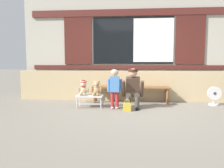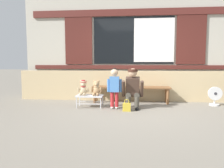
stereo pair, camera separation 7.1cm
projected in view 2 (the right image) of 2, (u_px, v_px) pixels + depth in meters
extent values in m
plane|color=gray|center=(133.00, 111.00, 4.74)|extent=(60.00, 60.00, 0.00)
cube|color=tan|center=(133.00, 86.00, 6.11)|extent=(6.60, 0.25, 0.85)
cube|color=#B7B2A3|center=(133.00, 39.00, 6.50)|extent=(6.73, 0.20, 3.62)
cube|color=#56231E|center=(133.00, 67.00, 6.46)|extent=(6.19, 0.04, 0.12)
cube|color=black|center=(133.00, 40.00, 6.39)|extent=(2.40, 0.03, 1.40)
cube|color=white|center=(154.00, 40.00, 6.31)|extent=(1.18, 0.02, 1.29)
cube|color=#4C1E19|center=(79.00, 41.00, 6.54)|extent=(0.84, 0.05, 1.43)
cube|color=#4C1E19|center=(191.00, 40.00, 6.22)|extent=(0.84, 0.05, 1.43)
cube|color=#56231E|center=(134.00, 12.00, 6.29)|extent=(6.19, 0.06, 0.20)
cube|color=brown|center=(131.00, 88.00, 5.62)|extent=(2.10, 0.11, 0.04)
cube|color=brown|center=(131.00, 87.00, 5.76)|extent=(2.10, 0.11, 0.04)
cube|color=brown|center=(131.00, 87.00, 5.90)|extent=(2.10, 0.11, 0.04)
cylinder|color=brown|center=(95.00, 96.00, 5.73)|extent=(0.07, 0.07, 0.40)
cylinder|color=brown|center=(96.00, 94.00, 6.01)|extent=(0.07, 0.07, 0.40)
cylinder|color=brown|center=(168.00, 97.00, 5.55)|extent=(0.07, 0.07, 0.40)
cylinder|color=brown|center=(166.00, 95.00, 5.82)|extent=(0.07, 0.07, 0.40)
cube|color=silver|center=(90.00, 96.00, 5.16)|extent=(0.64, 0.36, 0.04)
cylinder|color=silver|center=(77.00, 103.00, 5.05)|extent=(0.02, 0.02, 0.26)
cylinder|color=silver|center=(80.00, 101.00, 5.35)|extent=(0.02, 0.02, 0.26)
cylinder|color=silver|center=(101.00, 103.00, 5.00)|extent=(0.02, 0.02, 0.26)
cylinder|color=silver|center=(103.00, 101.00, 5.29)|extent=(0.02, 0.02, 0.26)
cylinder|color=silver|center=(89.00, 104.00, 5.03)|extent=(0.58, 0.02, 0.02)
cylinder|color=silver|center=(91.00, 102.00, 5.33)|extent=(0.58, 0.02, 0.02)
ellipsoid|color=#CCB289|center=(84.00, 90.00, 5.18)|extent=(0.17, 0.14, 0.22)
sphere|color=#CCB289|center=(83.00, 84.00, 5.16)|extent=(0.15, 0.15, 0.15)
sphere|color=#FFEEBB|center=(83.00, 84.00, 5.10)|extent=(0.06, 0.06, 0.06)
sphere|color=#CCB289|center=(81.00, 81.00, 5.16)|extent=(0.06, 0.06, 0.06)
ellipsoid|color=#CCB289|center=(79.00, 90.00, 5.16)|extent=(0.06, 0.11, 0.16)
ellipsoid|color=#CCB289|center=(81.00, 94.00, 5.08)|extent=(0.06, 0.15, 0.06)
sphere|color=#CCB289|center=(86.00, 81.00, 5.15)|extent=(0.06, 0.06, 0.06)
ellipsoid|color=#CCB289|center=(88.00, 90.00, 5.14)|extent=(0.06, 0.11, 0.16)
ellipsoid|color=#CCB289|center=(84.00, 94.00, 5.07)|extent=(0.06, 0.15, 0.06)
torus|color=red|center=(83.00, 87.00, 5.17)|extent=(0.13, 0.13, 0.02)
cylinder|color=red|center=(83.00, 82.00, 5.16)|extent=(0.17, 0.17, 0.01)
cylinder|color=red|center=(83.00, 81.00, 5.15)|extent=(0.10, 0.10, 0.04)
ellipsoid|color=tan|center=(96.00, 91.00, 5.15)|extent=(0.17, 0.14, 0.22)
sphere|color=tan|center=(96.00, 84.00, 5.12)|extent=(0.15, 0.15, 0.15)
sphere|color=#F4C188|center=(96.00, 84.00, 5.07)|extent=(0.06, 0.06, 0.06)
sphere|color=tan|center=(94.00, 81.00, 5.13)|extent=(0.06, 0.06, 0.06)
ellipsoid|color=tan|center=(92.00, 90.00, 5.13)|extent=(0.06, 0.11, 0.16)
ellipsoid|color=tan|center=(94.00, 94.00, 5.05)|extent=(0.06, 0.15, 0.06)
sphere|color=tan|center=(99.00, 81.00, 5.12)|extent=(0.06, 0.06, 0.06)
ellipsoid|color=tan|center=(101.00, 90.00, 5.11)|extent=(0.06, 0.11, 0.16)
ellipsoid|color=tan|center=(98.00, 94.00, 5.04)|extent=(0.06, 0.15, 0.06)
torus|color=beige|center=(96.00, 87.00, 5.14)|extent=(0.13, 0.13, 0.02)
cylinder|color=#B7282D|center=(112.00, 99.00, 5.01)|extent=(0.08, 0.08, 0.36)
ellipsoid|color=silver|center=(112.00, 108.00, 5.01)|extent=(0.07, 0.12, 0.05)
cylinder|color=#B7282D|center=(117.00, 99.00, 5.00)|extent=(0.08, 0.08, 0.36)
ellipsoid|color=silver|center=(117.00, 108.00, 5.00)|extent=(0.07, 0.12, 0.05)
cube|color=#4C84CC|center=(114.00, 84.00, 4.97)|extent=(0.22, 0.15, 0.36)
cylinder|color=#4C84CC|center=(108.00, 85.00, 4.99)|extent=(0.06, 0.06, 0.30)
cylinder|color=#4C84CC|center=(121.00, 86.00, 4.96)|extent=(0.06, 0.06, 0.30)
sphere|color=#DBB28E|center=(114.00, 72.00, 4.95)|extent=(0.17, 0.17, 0.17)
sphere|color=black|center=(115.00, 71.00, 4.96)|extent=(0.16, 0.16, 0.16)
cylinder|color=#4C473D|center=(128.00, 103.00, 4.95)|extent=(0.11, 0.11, 0.30)
cylinder|color=#4C473D|center=(128.00, 95.00, 5.07)|extent=(0.13, 0.32, 0.13)
ellipsoid|color=black|center=(128.00, 109.00, 4.88)|extent=(0.09, 0.20, 0.06)
cylinder|color=#4C473D|center=(137.00, 103.00, 4.93)|extent=(0.11, 0.11, 0.30)
cylinder|color=#4C473D|center=(137.00, 95.00, 5.05)|extent=(0.13, 0.32, 0.13)
ellipsoid|color=black|center=(137.00, 109.00, 4.86)|extent=(0.09, 0.20, 0.06)
cube|color=#473328|center=(133.00, 87.00, 5.01)|extent=(0.32, 0.30, 0.47)
cylinder|color=#473328|center=(124.00, 89.00, 4.93)|extent=(0.08, 0.28, 0.40)
cylinder|color=#473328|center=(142.00, 89.00, 4.89)|extent=(0.08, 0.28, 0.40)
sphere|color=tan|center=(133.00, 73.00, 4.91)|extent=(0.20, 0.20, 0.20)
cylinder|color=#422319|center=(133.00, 70.00, 4.90)|extent=(0.23, 0.23, 0.06)
cube|color=brown|center=(141.00, 92.00, 5.09)|extent=(0.10, 0.22, 0.16)
cube|color=gold|center=(127.00, 107.00, 4.76)|extent=(0.18, 0.11, 0.18)
torus|color=gold|center=(127.00, 102.00, 4.74)|extent=(0.11, 0.01, 0.11)
cylinder|color=silver|center=(214.00, 105.00, 5.40)|extent=(0.24, 0.24, 0.04)
cylinder|color=silver|center=(214.00, 102.00, 5.39)|extent=(0.04, 0.04, 0.10)
cylinder|color=silver|center=(215.00, 93.00, 5.35)|extent=(0.34, 0.06, 0.34)
cylinder|color=#333338|center=(215.00, 93.00, 5.35)|extent=(0.07, 0.08, 0.07)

